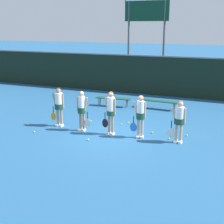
% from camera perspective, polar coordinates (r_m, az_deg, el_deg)
% --- Properties ---
extents(ground_plane, '(140.00, 140.00, 0.00)m').
position_cam_1_polar(ground_plane, '(12.93, -0.02, -4.05)').
color(ground_plane, '#235684').
extents(fence_windscreen, '(60.00, 0.08, 2.54)m').
position_cam_1_polar(fence_windscreen, '(20.13, 9.03, 6.56)').
color(fence_windscreen, black).
rests_on(fence_windscreen, ground_plane).
extents(scoreboard, '(3.07, 0.15, 6.29)m').
position_cam_1_polar(scoreboard, '(22.01, 6.33, 16.66)').
color(scoreboard, '#515156').
rests_on(scoreboard, ground_plane).
extents(bench_courtside, '(1.97, 0.56, 0.48)m').
position_cam_1_polar(bench_courtside, '(17.29, 0.20, 2.38)').
color(bench_courtside, '#19472D').
rests_on(bench_courtside, ground_plane).
extents(bench_far, '(2.15, 0.46, 0.45)m').
position_cam_1_polar(bench_far, '(16.93, 8.47, 1.87)').
color(bench_far, '#19472D').
rests_on(bench_far, ground_plane).
extents(player_0, '(0.66, 0.39, 1.75)m').
position_cam_1_polar(player_0, '(13.87, -9.70, 1.58)').
color(player_0, tan).
rests_on(player_0, ground_plane).
extents(player_1, '(0.61, 0.33, 1.71)m').
position_cam_1_polar(player_1, '(13.14, -5.53, 0.71)').
color(player_1, tan).
rests_on(player_1, ground_plane).
extents(player_2, '(0.62, 0.34, 1.81)m').
position_cam_1_polar(player_2, '(12.57, -0.23, 0.49)').
color(player_2, tan).
rests_on(player_2, ground_plane).
extents(player_3, '(0.62, 0.34, 1.74)m').
position_cam_1_polar(player_3, '(12.26, 5.19, -0.21)').
color(player_3, tan).
rests_on(player_3, ground_plane).
extents(player_4, '(0.67, 0.38, 1.66)m').
position_cam_1_polar(player_4, '(11.96, 12.19, -1.08)').
color(player_4, tan).
rests_on(player_4, ground_plane).
extents(tennis_ball_0, '(0.07, 0.07, 0.07)m').
position_cam_1_polar(tennis_ball_0, '(12.50, 10.39, -4.84)').
color(tennis_ball_0, '#CCE033').
rests_on(tennis_ball_0, ground_plane).
extents(tennis_ball_1, '(0.07, 0.07, 0.07)m').
position_cam_1_polar(tennis_ball_1, '(13.45, 11.52, -3.44)').
color(tennis_ball_1, '#CCE033').
rests_on(tennis_ball_1, ground_plane).
extents(tennis_ball_2, '(0.07, 0.07, 0.07)m').
position_cam_1_polar(tennis_ball_2, '(14.35, 3.01, -1.95)').
color(tennis_ball_2, '#CCE033').
rests_on(tennis_ball_2, ground_plane).
extents(tennis_ball_3, '(0.07, 0.07, 0.07)m').
position_cam_1_polar(tennis_ball_3, '(14.55, -3.89, -1.70)').
color(tennis_ball_3, '#CCE033').
rests_on(tennis_ball_3, ground_plane).
extents(tennis_ball_4, '(0.07, 0.07, 0.07)m').
position_cam_1_polar(tennis_ball_4, '(13.09, 7.38, -3.77)').
color(tennis_ball_4, '#CCE033').
rests_on(tennis_ball_4, ground_plane).
extents(tennis_ball_5, '(0.07, 0.07, 0.07)m').
position_cam_1_polar(tennis_ball_5, '(12.24, -4.39, -5.07)').
color(tennis_ball_5, '#CCE033').
rests_on(tennis_ball_5, ground_plane).
extents(tennis_ball_6, '(0.07, 0.07, 0.07)m').
position_cam_1_polar(tennis_ball_6, '(13.03, 13.53, -4.17)').
color(tennis_ball_6, '#CCE033').
rests_on(tennis_ball_6, ground_plane).
extents(tennis_ball_7, '(0.07, 0.07, 0.07)m').
position_cam_1_polar(tennis_ball_7, '(14.54, -15.12, -2.23)').
color(tennis_ball_7, '#CCE033').
rests_on(tennis_ball_7, ground_plane).
extents(tennis_ball_8, '(0.07, 0.07, 0.07)m').
position_cam_1_polar(tennis_ball_8, '(14.08, 1.72, -2.27)').
color(tennis_ball_8, '#CCE033').
rests_on(tennis_ball_8, ground_plane).
extents(tennis_ball_9, '(0.06, 0.06, 0.06)m').
position_cam_1_polar(tennis_ball_9, '(13.51, -14.04, -3.51)').
color(tennis_ball_9, '#CCE033').
rests_on(tennis_ball_9, ground_plane).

